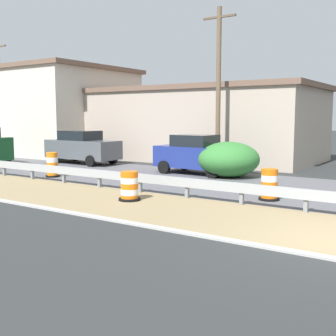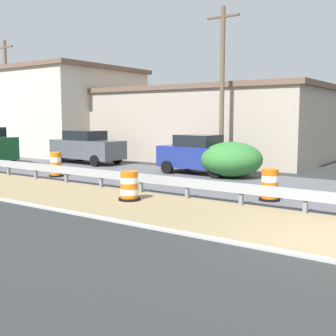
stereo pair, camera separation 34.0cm
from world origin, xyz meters
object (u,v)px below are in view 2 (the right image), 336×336
object	(u,v)px
car_trailing_near_lane	(200,154)
utility_pole_mid	(7,96)
traffic_barrel_nearest	(270,186)
car_mid_far_lane	(87,147)
traffic_barrel_mid	(56,165)
utility_pole_near	(222,87)
traffic_barrel_close	(129,187)

from	to	relation	value
car_trailing_near_lane	utility_pole_mid	size ratio (longest dim) A/B	0.51
utility_pole_mid	traffic_barrel_nearest	bearing A→B (deg)	-104.03
car_mid_far_lane	utility_pole_mid	xyz separation A→B (m)	(0.97, 9.14, 3.30)
traffic_barrel_mid	utility_pole_near	bearing A→B (deg)	-39.93
traffic_barrel_close	car_mid_far_lane	xyz separation A→B (m)	(7.33, 9.53, 0.55)
car_mid_far_lane	traffic_barrel_close	bearing A→B (deg)	-35.94
traffic_barrel_nearest	utility_pole_near	distance (m)	8.80
traffic_barrel_mid	traffic_barrel_nearest	bearing A→B (deg)	-88.61
car_trailing_near_lane	traffic_barrel_mid	bearing A→B (deg)	-134.78
car_trailing_near_lane	traffic_barrel_close	bearing A→B (deg)	-76.02
utility_pole_near	utility_pole_mid	bearing A→B (deg)	91.53
traffic_barrel_close	traffic_barrel_mid	xyz separation A→B (m)	(2.41, 6.54, 0.08)
traffic_barrel_close	utility_pole_mid	size ratio (longest dim) A/B	0.12
traffic_barrel_close	utility_pole_near	bearing A→B (deg)	7.96
traffic_barrel_close	utility_pole_near	xyz separation A→B (m)	(8.76, 1.23, 3.83)
traffic_barrel_nearest	car_mid_far_lane	world-z (taller)	car_mid_far_lane
car_trailing_near_lane	car_mid_far_lane	xyz separation A→B (m)	(0.20, 8.04, 0.02)
car_trailing_near_lane	utility_pole_mid	world-z (taller)	utility_pole_mid
utility_pole_mid	utility_pole_near	bearing A→B (deg)	-88.47
traffic_barrel_mid	car_trailing_near_lane	xyz separation A→B (m)	(4.72, -5.05, 0.44)
traffic_barrel_nearest	traffic_barrel_mid	xyz separation A→B (m)	(-0.25, 10.41, 0.04)
car_mid_far_lane	utility_pole_near	bearing A→B (deg)	11.41
car_trailing_near_lane	car_mid_far_lane	size ratio (longest dim) A/B	0.87
traffic_barrel_mid	utility_pole_near	size ratio (longest dim) A/B	0.14
traffic_barrel_close	utility_pole_mid	xyz separation A→B (m)	(8.29, 18.67, 3.85)
utility_pole_mid	car_mid_far_lane	bearing A→B (deg)	-96.03
utility_pole_near	traffic_barrel_mid	bearing A→B (deg)	140.07
traffic_barrel_close	utility_pole_near	distance (m)	9.64
traffic_barrel_mid	car_mid_far_lane	distance (m)	5.77
traffic_barrel_mid	car_mid_far_lane	xyz separation A→B (m)	(4.92, 2.99, 0.46)
traffic_barrel_mid	car_trailing_near_lane	size ratio (longest dim) A/B	0.27
traffic_barrel_mid	utility_pole_mid	bearing A→B (deg)	64.13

